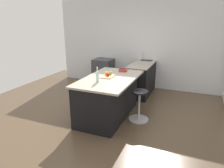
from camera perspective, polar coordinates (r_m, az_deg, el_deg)
ground_plane at (r=4.74m, az=-2.44°, el=-9.27°), size 7.02×7.02×0.00m
interior_partition_left at (r=6.74m, az=6.87°, el=11.12°), size 0.12×5.40×2.79m
sink_cabinet at (r=6.49m, az=8.98°, el=2.38°), size 2.11×0.60×1.19m
oven_range at (r=6.93m, az=-2.38°, el=3.38°), size 0.60×0.61×0.88m
kitchen_island at (r=4.65m, az=-1.11°, el=-3.58°), size 1.82×1.07×0.92m
stool_by_window at (r=4.54m, az=7.53°, el=-6.20°), size 0.44×0.44×0.69m
cutting_board at (r=4.56m, az=-1.09°, el=2.15°), size 0.36×0.24×0.02m
apple_red at (r=4.52m, az=-1.16°, el=2.69°), size 0.08×0.08×0.08m
apple_green at (r=4.65m, az=-0.46°, el=3.07°), size 0.08×0.08×0.08m
apple_yellow at (r=4.63m, az=-1.55°, el=3.04°), size 0.08×0.08×0.08m
water_bottle at (r=4.15m, az=-4.09°, el=2.15°), size 0.06×0.06×0.31m
fruit_bowl at (r=5.03m, az=3.05°, el=3.95°), size 0.21×0.21×0.07m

